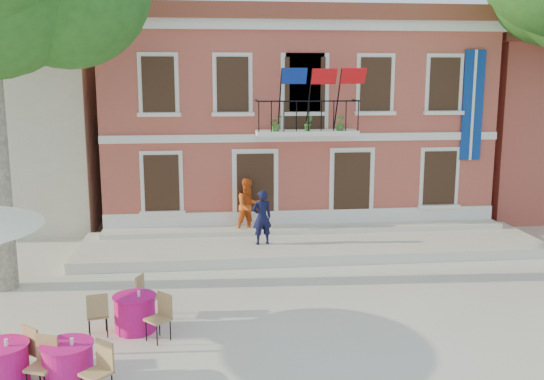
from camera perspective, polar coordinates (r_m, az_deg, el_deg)
The scene contains 8 objects.
ground at distance 14.36m, azimuth -1.19°, elevation -10.73°, with size 90.00×90.00×0.00m, color beige.
main_building at distance 23.58m, azimuth 1.51°, elevation 7.06°, with size 13.50×9.59×7.50m.
terrace at distance 18.71m, azimuth 3.75°, elevation -5.17°, with size 14.00×3.40×0.30m, color silver.
pedestrian_navy at distance 18.01m, azimuth -0.96°, elevation -2.58°, with size 0.60×0.39×1.64m, color black.
pedestrian_orange at distance 19.30m, azimuth -2.23°, elevation -1.51°, with size 0.86×0.67×1.77m, color #D55319.
cafe_table_0 at distance 11.28m, azimuth -18.66°, elevation -15.17°, with size 1.71×1.59×0.95m.
cafe_table_1 at distance 13.15m, azimuth -12.78°, elevation -11.06°, with size 1.79×1.82×0.95m.
cafe_table_2 at distance 11.63m, azimuth -24.00°, elevation -14.69°, with size 1.85×1.75×0.95m.
Camera 1 is at (-1.16, -13.34, 5.21)m, focal length 40.00 mm.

